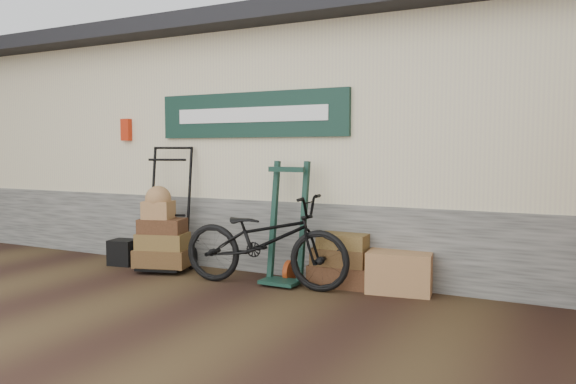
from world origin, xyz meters
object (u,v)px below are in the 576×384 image
object	(u,v)px
porter_trolley	(168,207)
suitcase_stack	(341,259)
wicker_hamper	(400,272)
bicycle	(265,235)
green_barrow	(286,223)
black_trunk	(124,252)

from	to	relation	value
porter_trolley	suitcase_stack	size ratio (longest dim) A/B	2.36
porter_trolley	wicker_hamper	world-z (taller)	porter_trolley
porter_trolley	wicker_hamper	xyz separation A→B (m)	(2.97, 0.20, -0.58)
porter_trolley	bicycle	xyz separation A→B (m)	(1.54, -0.22, -0.22)
green_barrow	porter_trolley	bearing A→B (deg)	-178.96
bicycle	porter_trolley	bearing A→B (deg)	76.36
porter_trolley	wicker_hamper	bearing A→B (deg)	-12.62
black_trunk	wicker_hamper	bearing A→B (deg)	4.25
suitcase_stack	black_trunk	bearing A→B (deg)	-174.79
green_barrow	black_trunk	world-z (taller)	green_barrow
suitcase_stack	wicker_hamper	bearing A→B (deg)	-0.00
wicker_hamper	black_trunk	world-z (taller)	wicker_hamper
wicker_hamper	green_barrow	bearing A→B (deg)	-171.14
suitcase_stack	wicker_hamper	size ratio (longest dim) A/B	1.01
wicker_hamper	bicycle	world-z (taller)	bicycle
wicker_hamper	black_trunk	distance (m)	3.67
black_trunk	green_barrow	bearing A→B (deg)	1.79
suitcase_stack	black_trunk	distance (m)	3.00
suitcase_stack	bicycle	distance (m)	0.90
porter_trolley	green_barrow	size ratio (longest dim) A/B	1.15
black_trunk	suitcase_stack	bearing A→B (deg)	5.21
porter_trolley	black_trunk	size ratio (longest dim) A/B	4.76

